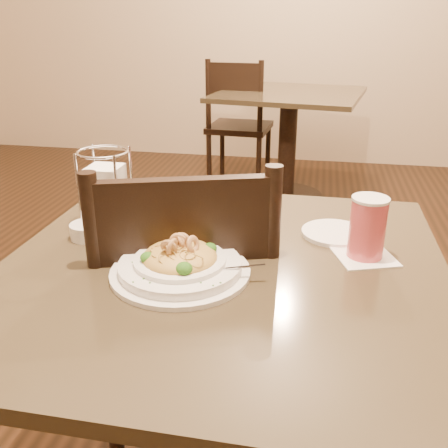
% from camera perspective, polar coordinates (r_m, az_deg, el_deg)
% --- Properties ---
extents(main_table, '(0.90, 0.90, 0.73)m').
position_cam_1_polar(main_table, '(1.14, -0.20, -14.93)').
color(main_table, black).
rests_on(main_table, ground).
extents(background_table, '(1.03, 1.03, 0.73)m').
position_cam_1_polar(background_table, '(3.44, 7.34, 10.93)').
color(background_table, black).
rests_on(background_table, ground).
extents(dining_chair_near, '(0.53, 0.53, 0.93)m').
position_cam_1_polar(dining_chair_near, '(1.27, -4.41, -11.02)').
color(dining_chair_near, black).
rests_on(dining_chair_near, ground).
extents(dining_chair_far, '(0.45, 0.45, 0.93)m').
position_cam_1_polar(dining_chair_far, '(3.60, 1.63, 11.56)').
color(dining_chair_far, black).
rests_on(dining_chair_far, ground).
extents(pasta_bowl, '(0.30, 0.27, 0.09)m').
position_cam_1_polar(pasta_bowl, '(0.97, -5.07, -4.43)').
color(pasta_bowl, white).
rests_on(pasta_bowl, main_table).
extents(drink_glass, '(0.15, 0.15, 0.13)m').
position_cam_1_polar(drink_glass, '(1.06, 16.07, -0.45)').
color(drink_glass, white).
rests_on(drink_glass, main_table).
extents(bread_basket, '(0.23, 0.20, 0.06)m').
position_cam_1_polar(bread_basket, '(1.23, -3.52, 1.37)').
color(bread_basket, black).
rests_on(bread_basket, main_table).
extents(napkin_caddy, '(0.12, 0.12, 0.19)m').
position_cam_1_polar(napkin_caddy, '(1.20, -13.24, 3.29)').
color(napkin_caddy, silver).
rests_on(napkin_caddy, main_table).
extents(side_plate, '(0.18, 0.18, 0.01)m').
position_cam_1_polar(side_plate, '(1.18, 12.49, -1.00)').
color(side_plate, white).
rests_on(side_plate, main_table).
extents(butter_ramekin, '(0.10, 0.10, 0.03)m').
position_cam_1_polar(butter_ramekin, '(1.17, -15.30, -0.75)').
color(butter_ramekin, white).
rests_on(butter_ramekin, main_table).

